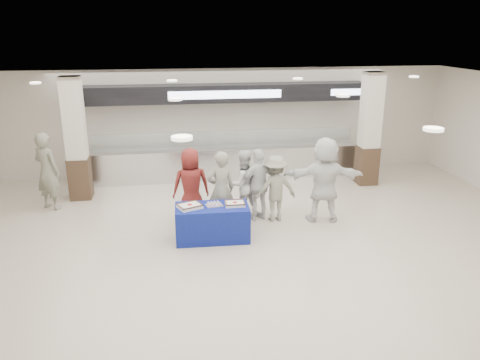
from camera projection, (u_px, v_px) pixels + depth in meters
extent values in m
plane|color=beige|center=(259.00, 259.00, 9.18)|extent=(14.00, 14.00, 0.00)
cube|color=silver|center=(225.00, 163.00, 14.11)|extent=(8.00, 0.80, 0.90)
cube|color=silver|center=(224.00, 148.00, 13.97)|extent=(8.00, 0.85, 0.04)
cube|color=white|center=(226.00, 139.00, 13.58)|extent=(7.60, 0.02, 0.50)
cube|color=black|center=(224.00, 93.00, 13.46)|extent=(8.40, 0.70, 0.50)
cube|color=white|center=(225.00, 95.00, 13.12)|extent=(3.20, 0.03, 0.22)
cube|color=white|center=(354.00, 92.00, 13.69)|extent=(1.40, 0.03, 0.18)
cube|color=#352418|center=(80.00, 178.00, 12.36)|extent=(0.55, 0.55, 1.10)
cube|color=beige|center=(74.00, 118.00, 11.87)|extent=(0.50, 0.50, 2.10)
cube|color=#352418|center=(367.00, 165.00, 13.54)|extent=(0.55, 0.55, 1.10)
cube|color=beige|center=(371.00, 110.00, 13.05)|extent=(0.50, 0.50, 2.10)
cube|color=navy|center=(212.00, 223.00, 9.97)|extent=(1.58, 0.83, 0.75)
cube|color=white|center=(190.00, 206.00, 9.74)|extent=(0.56, 0.51, 0.07)
cube|color=#472A14|center=(190.00, 204.00, 9.73)|extent=(0.56, 0.51, 0.02)
cylinder|color=#B1191B|center=(190.00, 205.00, 9.73)|extent=(0.13, 0.13, 0.01)
cube|color=white|center=(235.00, 204.00, 9.89)|extent=(0.42, 0.33, 0.06)
cube|color=#472A14|center=(235.00, 202.00, 9.88)|extent=(0.42, 0.33, 0.02)
cylinder|color=#B1191B|center=(235.00, 202.00, 9.88)|extent=(0.09, 0.09, 0.01)
cube|color=#B5B5BA|center=(214.00, 205.00, 9.89)|extent=(0.39, 0.31, 0.01)
imported|color=maroon|center=(191.00, 185.00, 10.77)|extent=(0.90, 0.62, 1.75)
imported|color=slate|center=(221.00, 190.00, 10.45)|extent=(0.71, 0.53, 1.78)
imported|color=silver|center=(243.00, 184.00, 11.05)|extent=(0.94, 0.82, 1.64)
imported|color=silver|center=(259.00, 185.00, 10.88)|extent=(1.08, 0.68, 1.71)
imported|color=slate|center=(275.00, 188.00, 10.85)|extent=(1.07, 0.68, 1.57)
imported|color=white|center=(324.00, 180.00, 10.77)|extent=(1.93, 0.87, 2.01)
imported|color=slate|center=(47.00, 171.00, 11.50)|extent=(0.85, 0.78, 1.95)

